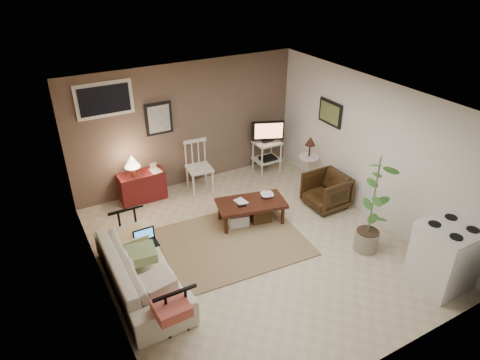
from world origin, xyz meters
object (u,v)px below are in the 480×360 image
stove (445,256)px  potted_plant (373,202)px  tv_stand (267,145)px  armchair (326,189)px  coffee_table (251,210)px  red_console (141,184)px  side_table (309,156)px  sofa (141,264)px  spindle_chair (199,168)px

stove → potted_plant: bearing=108.5°
tv_stand → armchair: (0.18, -1.71, -0.24)m
coffee_table → stove: 3.04m
red_console → side_table: size_ratio=0.92×
sofa → spindle_chair: size_ratio=2.08×
red_console → side_table: bearing=-19.2°
coffee_table → red_console: size_ratio=1.30×
coffee_table → side_table: 1.78m
sofa → spindle_chair: (1.82, 2.10, 0.06)m
sofa → potted_plant: size_ratio=1.25×
coffee_table → stove: stove is taller
red_console → stove: stove is taller
spindle_chair → tv_stand: tv_stand is taller
sofa → tv_stand: size_ratio=1.86×
stove → spindle_chair: bearing=114.6°
coffee_table → potted_plant: size_ratio=0.76×
red_console → stove: 5.15m
armchair → stove: bearing=2.1°
coffee_table → side_table: side_table is taller
potted_plant → stove: potted_plant is taller
stove → red_console: bearing=124.9°
sofa → red_console: red_console is taller
tv_stand → sofa: bearing=-147.8°
potted_plant → red_console: bearing=129.4°
armchair → red_console: bearing=-123.5°
side_table → armchair: side_table is taller
red_console → tv_stand: size_ratio=0.87×
sofa → potted_plant: potted_plant is taller
red_console → armchair: bearing=-33.0°
spindle_chair → stove: spindle_chair is taller
coffee_table → side_table: bearing=19.3°
sofa → spindle_chair: 2.78m
coffee_table → armchair: (1.45, -0.22, 0.11)m
sofa → side_table: size_ratio=1.97×
coffee_table → stove: bearing=-58.9°
red_console → sofa: bearing=-107.9°
sofa → potted_plant: 3.47m
coffee_table → sofa: bearing=-163.1°
side_table → spindle_chair: bearing=155.5°
side_table → potted_plant: 2.15m
armchair → potted_plant: size_ratio=0.42×
coffee_table → tv_stand: tv_stand is taller
coffee_table → armchair: size_ratio=1.79×
stove → tv_stand: bearing=94.1°
spindle_chair → tv_stand: 1.57m
spindle_chair → stove: (1.86, -4.05, 0.02)m
tv_stand → side_table: bearing=-68.0°
side_table → potted_plant: (-0.44, -2.09, 0.23)m
potted_plant → coffee_table: bearing=128.4°
tv_stand → stove: (0.29, -4.09, -0.10)m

